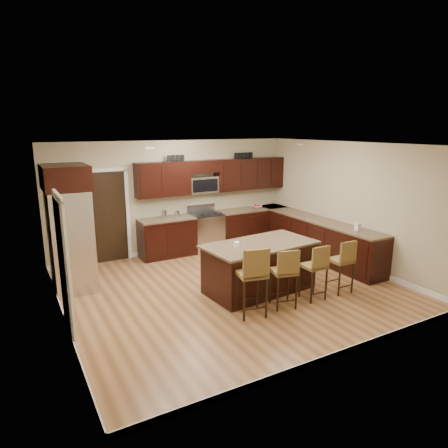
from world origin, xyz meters
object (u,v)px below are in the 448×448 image
stool_right (316,266)px  stool_extra (343,260)px  refrigerator (70,227)px  stool_left (253,274)px  island (259,268)px  range (206,231)px  stool_mid (285,271)px

stool_right → stool_extra: (0.65, 0.00, 0.00)m
stool_right → refrigerator: 4.53m
stool_left → stool_right: bearing=12.2°
island → refrigerator: bearing=144.5°
island → stool_extra: stool_extra is taller
range → refrigerator: bearing=-163.1°
range → stool_right: range is taller
range → stool_mid: (-0.32, -3.62, 0.18)m
stool_mid → refrigerator: 4.01m
stool_mid → stool_extra: size_ratio=1.03×
island → stool_left: (-0.70, -0.85, 0.30)m
island → stool_extra: size_ratio=2.13×
island → stool_left: size_ratio=1.84×
range → stool_right: bearing=-84.4°
island → stool_right: stool_right is taller
island → stool_mid: 0.87m
stool_left → refrigerator: (-2.34, 2.63, 0.47)m
stool_left → stool_extra: bearing=12.1°
stool_left → refrigerator: bearing=143.5°
island → stool_extra: bearing=-38.6°
stool_left → stool_mid: 0.65m
stool_extra → range: bearing=106.3°
stool_mid → stool_extra: bearing=13.7°
stool_mid → refrigerator: bearing=152.4°
stool_left → stool_right: size_ratio=1.16×
stool_mid → range: bearing=98.7°
stool_mid → island: bearing=100.3°
range → stool_extra: 3.76m
island → stool_mid: size_ratio=2.06×
range → island: bearing=-95.5°
island → stool_mid: bearing=-98.6°
range → island: 2.79m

